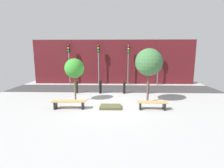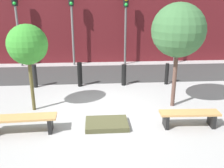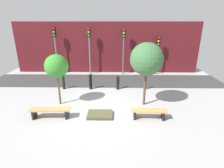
{
  "view_description": "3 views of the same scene",
  "coord_description": "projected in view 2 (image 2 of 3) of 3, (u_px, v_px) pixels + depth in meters",
  "views": [
    {
      "loc": [
        0.38,
        -10.38,
        3.18
      ],
      "look_at": [
        0.08,
        -0.48,
        1.38
      ],
      "focal_mm": 28.0,
      "sensor_mm": 36.0,
      "label": 1
    },
    {
      "loc": [
        -0.33,
        -7.14,
        3.46
      ],
      "look_at": [
        0.19,
        -0.13,
        1.1
      ],
      "focal_mm": 40.0,
      "sensor_mm": 36.0,
      "label": 2
    },
    {
      "loc": [
        0.73,
        -8.25,
        4.39
      ],
      "look_at": [
        0.59,
        -0.28,
        1.54
      ],
      "focal_mm": 28.0,
      "sensor_mm": 36.0,
      "label": 3
    }
  ],
  "objects": [
    {
      "name": "bollard_far_left",
      "position": [
        35.0,
        76.0,
        10.35
      ],
      "size": [
        0.19,
        0.19,
        0.96
      ],
      "primitive_type": "cylinder",
      "color": "black",
      "rests_on": "ground"
    },
    {
      "name": "traffic_light_mid_west",
      "position": [
        72.0,
        15.0,
        13.25
      ],
      "size": [
        0.28,
        0.27,
        3.97
      ],
      "color": "slate",
      "rests_on": "ground"
    },
    {
      "name": "bollard_right",
      "position": [
        167.0,
        74.0,
        10.75
      ],
      "size": [
        0.16,
        0.16,
        0.92
      ],
      "primitive_type": "cylinder",
      "color": "black",
      "rests_on": "ground"
    },
    {
      "name": "building_facade",
      "position": [
        99.0,
        24.0,
        14.29
      ],
      "size": [
        16.2,
        0.5,
        4.42
      ],
      "primitive_type": "cube",
      "color": "#511419",
      "rests_on": "ground"
    },
    {
      "name": "planter_bed",
      "position": [
        107.0,
        124.0,
        7.23
      ],
      "size": [
        1.22,
        0.87,
        0.14
      ],
      "primitive_type": "cube",
      "color": "#45452A",
      "rests_on": "ground"
    },
    {
      "name": "bollard_left",
      "position": [
        80.0,
        74.0,
        10.47
      ],
      "size": [
        0.2,
        0.2,
        1.03
      ],
      "primitive_type": "cylinder",
      "color": "black",
      "rests_on": "ground"
    },
    {
      "name": "tree_behind_right_bench",
      "position": [
        178.0,
        31.0,
        7.86
      ],
      "size": [
        1.72,
        1.72,
        3.43
      ],
      "color": "brown",
      "rests_on": "ground"
    },
    {
      "name": "road_strip",
      "position": [
        101.0,
        74.0,
        12.44
      ],
      "size": [
        18.0,
        3.19,
        0.01
      ],
      "primitive_type": "cube",
      "color": "#343434",
      "rests_on": "ground"
    },
    {
      "name": "traffic_light_west",
      "position": [
        16.0,
        15.0,
        13.05
      ],
      "size": [
        0.28,
        0.27,
        3.98
      ],
      "color": "slate",
      "rests_on": "ground"
    },
    {
      "name": "ground_plane",
      "position": [
        106.0,
        116.0,
        7.88
      ],
      "size": [
        18.0,
        18.0,
        0.0
      ],
      "primitive_type": "plane",
      "color": "#999999"
    },
    {
      "name": "bollard_center",
      "position": [
        124.0,
        75.0,
        10.62
      ],
      "size": [
        0.2,
        0.2,
        0.91
      ],
      "primitive_type": "cylinder",
      "color": "black",
      "rests_on": "ground"
    },
    {
      "name": "tree_behind_left_bench",
      "position": [
        27.0,
        45.0,
        7.65
      ],
      "size": [
        1.25,
        1.25,
        2.81
      ],
      "color": "brown",
      "rests_on": "ground"
    },
    {
      "name": "bench_right",
      "position": [
        189.0,
        116.0,
        7.12
      ],
      "size": [
        1.71,
        0.48,
        0.46
      ],
      "rotation": [
        0.0,
        0.0,
        -0.04
      ],
      "color": "black",
      "rests_on": "ground"
    },
    {
      "name": "bench_left",
      "position": [
        21.0,
        121.0,
        6.78
      ],
      "size": [
        1.94,
        0.53,
        0.48
      ],
      "rotation": [
        0.0,
        0.0,
        0.04
      ],
      "color": "black",
      "rests_on": "ground"
    },
    {
      "name": "traffic_light_mid_east",
      "position": [
        126.0,
        16.0,
        13.47
      ],
      "size": [
        0.28,
        0.27,
        3.91
      ],
      "color": "#545454",
      "rests_on": "ground"
    },
    {
      "name": "traffic_light_east",
      "position": [
        177.0,
        23.0,
        13.8
      ],
      "size": [
        0.28,
        0.27,
        3.25
      ],
      "color": "#505050",
      "rests_on": "ground"
    }
  ]
}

